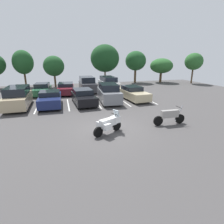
# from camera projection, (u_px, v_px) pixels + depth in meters

# --- Properties ---
(ground) EXTENTS (44.00, 44.00, 0.10)m
(ground) POSITION_uv_depth(u_px,v_px,m) (110.00, 130.00, 11.37)
(ground) COLOR #423F3F
(motorcycle_touring) EXTENTS (1.94, 1.21, 1.37)m
(motorcycle_touring) POSITION_uv_depth(u_px,v_px,m) (109.00, 124.00, 10.56)
(motorcycle_touring) COLOR black
(motorcycle_touring) RESTS_ON ground
(motorcycle_second) EXTENTS (2.33, 0.62, 1.32)m
(motorcycle_second) POSITION_uv_depth(u_px,v_px,m) (170.00, 116.00, 12.00)
(motorcycle_second) COLOR black
(motorcycle_second) RESTS_ON ground
(parking_stripes) EXTENTS (14.28, 4.71, 0.01)m
(parking_stripes) POSITION_uv_depth(u_px,v_px,m) (83.00, 104.00, 17.68)
(parking_stripes) COLOR silver
(parking_stripes) RESTS_ON ground
(car_tan) EXTENTS (2.02, 4.86, 1.89)m
(car_tan) POSITION_uv_depth(u_px,v_px,m) (18.00, 97.00, 16.10)
(car_tan) COLOR tan
(car_tan) RESTS_ON ground
(car_navy) EXTENTS (1.98, 4.33, 1.43)m
(car_navy) POSITION_uv_depth(u_px,v_px,m) (50.00, 99.00, 16.55)
(car_navy) COLOR navy
(car_navy) RESTS_ON ground
(car_black) EXTENTS (2.18, 4.72, 1.46)m
(car_black) POSITION_uv_depth(u_px,v_px,m) (83.00, 97.00, 17.41)
(car_black) COLOR black
(car_black) RESTS_ON ground
(car_grey) EXTENTS (2.16, 4.77, 1.89)m
(car_grey) POSITION_uv_depth(u_px,v_px,m) (109.00, 93.00, 18.12)
(car_grey) COLOR slate
(car_grey) RESTS_ON ground
(car_champagne) EXTENTS (2.14, 4.95, 1.43)m
(car_champagne) POSITION_uv_depth(u_px,v_px,m) (133.00, 93.00, 19.31)
(car_champagne) COLOR #C1B289
(car_champagne) RESTS_ON ground
(car_far_green) EXTENTS (2.02, 4.49, 1.42)m
(car_far_green) POSITION_uv_depth(u_px,v_px,m) (42.00, 89.00, 21.73)
(car_far_green) COLOR #235638
(car_far_green) RESTS_ON ground
(car_far_maroon) EXTENTS (2.23, 4.93, 1.36)m
(car_far_maroon) POSITION_uv_depth(u_px,v_px,m) (66.00, 88.00, 22.49)
(car_far_maroon) COLOR maroon
(car_far_maroon) RESTS_ON ground
(car_far_charcoal) EXTENTS (1.92, 4.36, 1.97)m
(car_far_charcoal) POSITION_uv_depth(u_px,v_px,m) (87.00, 84.00, 23.66)
(car_far_charcoal) COLOR #38383D
(car_far_charcoal) RESTS_ON ground
(car_far_white) EXTENTS (1.96, 4.91, 1.97)m
(car_far_white) POSITION_uv_depth(u_px,v_px,m) (108.00, 84.00, 24.08)
(car_far_white) COLOR white
(car_far_white) RESTS_ON ground
(tree_rear) EXTENTS (4.65, 4.65, 6.48)m
(tree_rear) POSITION_uv_depth(u_px,v_px,m) (105.00, 58.00, 28.71)
(tree_rear) COLOR #4C3823
(tree_rear) RESTS_ON ground
(tree_left) EXTENTS (4.08, 4.08, 4.32)m
(tree_left) POSITION_uv_depth(u_px,v_px,m) (161.00, 66.00, 32.27)
(tree_left) COLOR #4C3823
(tree_left) RESTS_ON ground
(tree_far_left) EXTENTS (3.11, 3.11, 4.72)m
(tree_far_left) POSITION_uv_depth(u_px,v_px,m) (54.00, 66.00, 26.84)
(tree_far_left) COLOR #4C3823
(tree_far_left) RESTS_ON ground
(tree_center) EXTENTS (3.69, 3.69, 5.58)m
(tree_center) POSITION_uv_depth(u_px,v_px,m) (136.00, 61.00, 31.81)
(tree_center) COLOR #4C3823
(tree_center) RESTS_ON ground
(tree_far_right) EXTENTS (3.02, 3.02, 5.53)m
(tree_far_right) POSITION_uv_depth(u_px,v_px,m) (23.00, 62.00, 26.64)
(tree_far_right) COLOR #4C3823
(tree_far_right) RESTS_ON ground
(tree_center_left) EXTENTS (3.02, 3.02, 5.22)m
(tree_center_left) POSITION_uv_depth(u_px,v_px,m) (194.00, 62.00, 30.59)
(tree_center_left) COLOR #4C3823
(tree_center_left) RESTS_ON ground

